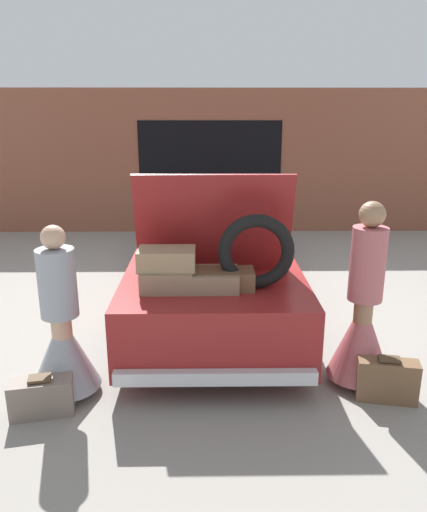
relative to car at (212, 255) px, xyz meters
name	(u,v)px	position (x,y,z in m)	size (l,w,h in m)	color
ground_plane	(212,297)	(0.00, 0.02, -0.60)	(40.00, 40.00, 0.00)	gray
garage_wall_back	(210,162)	(0.00, 3.75, 0.80)	(12.00, 0.14, 2.80)	brown
car	(212,255)	(0.00, 0.00, 0.00)	(1.85, 5.12, 1.87)	maroon
person_left	(63,337)	(-1.32, -2.30, -0.05)	(0.61, 0.61, 1.54)	tan
person_right	(362,322)	(1.32, -2.16, 0.02)	(0.58, 0.58, 1.71)	#997051
suitcase_beside_left_person	(42,397)	(-1.44, -2.62, -0.44)	(0.54, 0.31, 0.35)	#75665B
suitcase_beside_right_person	(387,380)	(1.49, -2.45, -0.41)	(0.54, 0.28, 0.41)	brown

